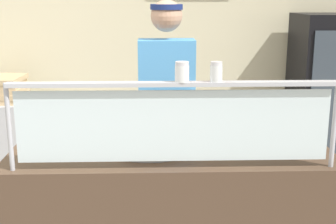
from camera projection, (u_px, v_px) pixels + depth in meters
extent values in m
cube|color=beige|center=(162.00, 40.00, 4.72)|extent=(6.18, 0.08, 2.70)
cylinder|color=#B2B5BC|center=(9.00, 128.00, 2.24)|extent=(0.02, 0.02, 0.44)
cylinder|color=#B2B5BC|center=(334.00, 125.00, 2.29)|extent=(0.02, 0.02, 0.44)
cube|color=silver|center=(174.00, 126.00, 2.27)|extent=(1.52, 0.01, 0.36)
cube|color=#B2B5BC|center=(174.00, 84.00, 2.22)|extent=(1.58, 0.06, 0.02)
cylinder|color=#9EA0A8|center=(151.00, 147.00, 2.62)|extent=(0.47, 0.47, 0.01)
cylinder|color=tan|center=(151.00, 145.00, 2.62)|extent=(0.45, 0.45, 0.02)
cylinder|color=#D65B2D|center=(151.00, 143.00, 2.61)|extent=(0.39, 0.39, 0.01)
cube|color=#ADAFB7|center=(155.00, 143.00, 2.59)|extent=(0.09, 0.28, 0.01)
cylinder|color=white|center=(182.00, 74.00, 2.21)|extent=(0.07, 0.07, 0.08)
cylinder|color=white|center=(182.00, 76.00, 2.21)|extent=(0.06, 0.06, 0.05)
cylinder|color=silver|center=(182.00, 63.00, 2.19)|extent=(0.06, 0.06, 0.02)
cylinder|color=white|center=(216.00, 74.00, 2.21)|extent=(0.06, 0.06, 0.08)
cylinder|color=red|center=(216.00, 76.00, 2.21)|extent=(0.05, 0.05, 0.05)
cylinder|color=silver|center=(217.00, 63.00, 2.20)|extent=(0.06, 0.06, 0.02)
cylinder|color=#23232D|center=(151.00, 183.00, 3.36)|extent=(0.13, 0.13, 0.95)
cylinder|color=#23232D|center=(182.00, 183.00, 3.36)|extent=(0.13, 0.13, 0.95)
cube|color=#4C9EE5|center=(167.00, 80.00, 3.18)|extent=(0.38, 0.21, 0.55)
sphere|color=tan|center=(167.00, 16.00, 3.07)|extent=(0.21, 0.21, 0.21)
cylinder|color=navy|center=(167.00, 7.00, 3.06)|extent=(0.21, 0.21, 0.04)
cylinder|color=tan|center=(196.00, 101.00, 2.99)|extent=(0.08, 0.34, 0.08)
cube|color=black|center=(330.00, 100.00, 4.47)|extent=(0.71, 0.62, 1.63)
cylinder|color=red|center=(316.00, 97.00, 4.24)|extent=(0.06, 0.06, 0.20)
cylinder|color=red|center=(328.00, 96.00, 4.24)|extent=(0.06, 0.06, 0.20)
cube|color=#B7BABF|center=(4.00, 144.00, 4.42)|extent=(0.70, 0.55, 0.84)
cube|color=tan|center=(0.00, 93.00, 4.30)|extent=(0.45, 0.45, 0.04)
cube|color=tan|center=(0.00, 89.00, 4.29)|extent=(0.43, 0.43, 0.04)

